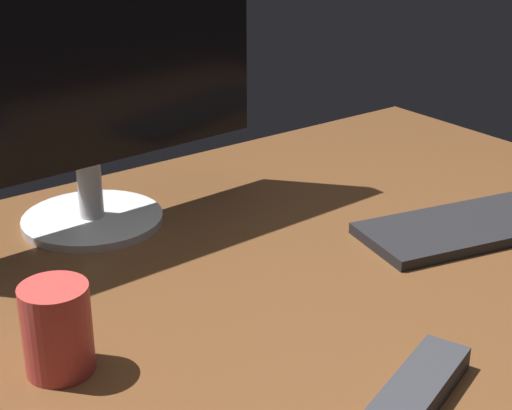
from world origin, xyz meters
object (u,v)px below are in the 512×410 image
keyboard (494,222)px  coffee_mug (57,329)px  monitor (79,55)px  tv_remote (418,390)px

keyboard → coffee_mug: (-65.23, 3.92, 4.11)cm
monitor → keyboard: 62.85cm
tv_remote → keyboard: bearing=8.6°
monitor → tv_remote: bearing=-86.7°
monitor → coffee_mug: 42.18cm
tv_remote → coffee_mug: 36.60cm
keyboard → tv_remote: bearing=-138.3°
keyboard → tv_remote: (-39.59, -21.95, 0.47)cm
monitor → tv_remote: 62.57cm
keyboard → coffee_mug: 65.47cm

